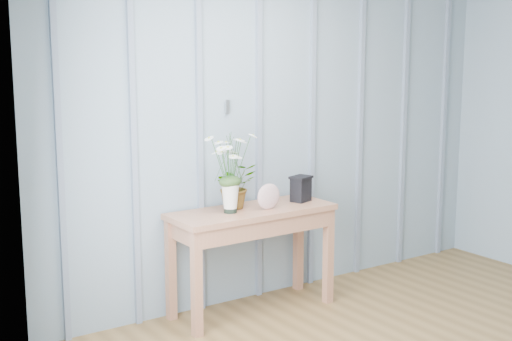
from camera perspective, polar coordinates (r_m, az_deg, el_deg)
room_shell at (r=4.36m, az=13.12°, el=11.12°), size 4.00×4.50×2.50m
sideboard at (r=5.03m, az=-0.32°, el=-4.35°), size 1.20×0.45×0.75m
daisy_vase at (r=4.82m, az=-2.09°, el=0.66°), size 0.39×0.30×0.56m
spider_plant at (r=5.00m, az=-1.71°, el=-1.22°), size 0.31×0.27×0.32m
felt_disc_vessel at (r=4.97m, az=1.01°, el=-2.09°), size 0.18×0.06×0.18m
carved_box at (r=5.23m, az=3.61°, el=-1.44°), size 0.18×0.16×0.19m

